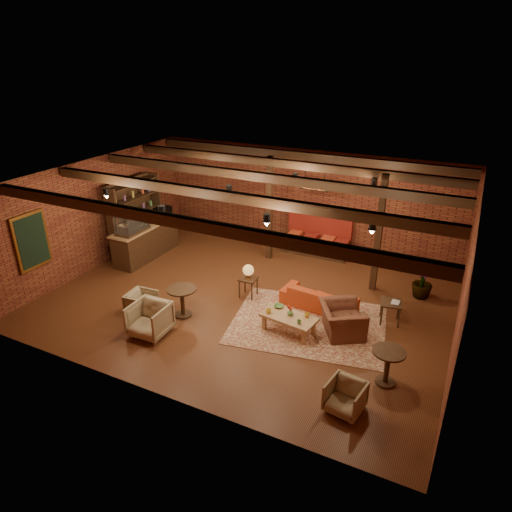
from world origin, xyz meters
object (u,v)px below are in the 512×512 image
at_px(armchair_far, 345,396).
at_px(plant_tall, 428,248).
at_px(coffee_table, 289,318).
at_px(round_table_right, 388,362).
at_px(armchair_a, 142,302).
at_px(side_table_book, 391,303).
at_px(side_table_lamp, 248,273).
at_px(round_table_left, 182,297).
at_px(armchair_right, 342,315).
at_px(sofa, 319,298).
at_px(armchair_b, 149,318).

distance_m(armchair_far, plant_tall, 5.11).
distance_m(coffee_table, round_table_right, 2.53).
bearing_deg(round_table_right, armchair_a, -179.37).
relative_size(coffee_table, side_table_book, 2.26).
distance_m(side_table_lamp, round_table_left, 1.87).
relative_size(armchair_a, armchair_right, 0.62).
bearing_deg(round_table_left, armchair_far, -17.55).
distance_m(armchair_a, armchair_right, 4.85).
distance_m(sofa, armchair_a, 4.41).
height_order(armchair_right, plant_tall, plant_tall).
xyz_separation_m(side_table_book, armchair_far, (-0.13, -3.34, -0.19)).
bearing_deg(sofa, round_table_right, 140.23).
relative_size(coffee_table, armchair_a, 2.03).
xyz_separation_m(coffee_table, armchair_b, (-2.81, -1.47, 0.04)).
bearing_deg(side_table_book, armchair_far, -92.30).
relative_size(round_table_left, round_table_right, 0.98).
bearing_deg(armchair_far, side_table_book, 96.80).
height_order(armchair_a, armchair_right, armchair_right).
distance_m(side_table_lamp, armchair_far, 4.59).
bearing_deg(coffee_table, side_table_lamp, 145.70).
bearing_deg(armchair_right, side_table_book, -74.92).
relative_size(side_table_book, armchair_far, 0.90).
height_order(armchair_b, side_table_book, armchair_b).
height_order(sofa, coffee_table, coffee_table).
distance_m(round_table_left, armchair_a, 1.03).
bearing_deg(plant_tall, armchair_b, -139.61).
bearing_deg(plant_tall, coffee_table, -129.41).
xyz_separation_m(armchair_a, armchair_far, (5.42, -1.02, -0.00)).
height_order(armchair_a, plant_tall, plant_tall).
xyz_separation_m(coffee_table, plant_tall, (2.52, 3.06, 1.02)).
distance_m(round_table_left, armchair_b, 1.03).
height_order(sofa, armchair_right, armchair_right).
bearing_deg(round_table_left, armchair_a, -156.78).
bearing_deg(sofa, coffee_table, 84.55).
distance_m(armchair_a, armchair_b, 0.95).
relative_size(side_table_book, plant_tall, 0.21).
distance_m(round_table_right, armchair_far, 1.21).
relative_size(side_table_lamp, armchair_b, 1.09).
relative_size(coffee_table, plant_tall, 0.48).
bearing_deg(plant_tall, sofa, -142.88).
distance_m(sofa, coffee_table, 1.39).
height_order(armchair_right, side_table_book, armchair_right).
xyz_separation_m(sofa, round_table_left, (-2.88, -1.83, 0.23)).
bearing_deg(side_table_lamp, round_table_left, -123.16).
relative_size(sofa, armchair_a, 2.89).
xyz_separation_m(armchair_b, armchair_far, (4.70, -0.42, -0.10)).
bearing_deg(armchair_a, armchair_far, -104.28).
distance_m(armchair_b, armchair_far, 4.72).
distance_m(sofa, armchair_far, 3.63).
relative_size(armchair_a, plant_tall, 0.23).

